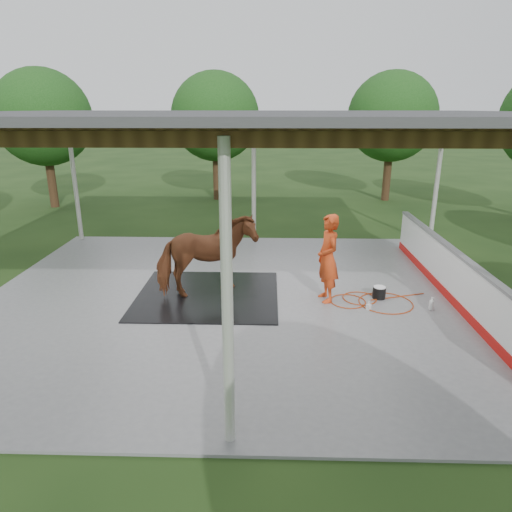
{
  "coord_description": "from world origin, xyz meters",
  "views": [
    {
      "loc": [
        0.48,
        -9.63,
        4.18
      ],
      "look_at": [
        0.21,
        -0.04,
        1.06
      ],
      "focal_mm": 32.0,
      "sensor_mm": 36.0,
      "label": 1
    }
  ],
  "objects_px": {
    "dasher_board": "(453,277)",
    "wash_bucket": "(379,292)",
    "horse": "(206,256)",
    "handler": "(328,258)"
  },
  "relations": [
    {
      "from": "wash_bucket",
      "to": "dasher_board",
      "type": "bearing_deg",
      "value": -1.23
    },
    {
      "from": "dasher_board",
      "to": "wash_bucket",
      "type": "bearing_deg",
      "value": 178.77
    },
    {
      "from": "dasher_board",
      "to": "handler",
      "type": "xyz_separation_m",
      "value": [
        -2.81,
        -0.1,
        0.44
      ]
    },
    {
      "from": "dasher_board",
      "to": "handler",
      "type": "distance_m",
      "value": 2.85
    },
    {
      "from": "horse",
      "to": "handler",
      "type": "height_order",
      "value": "handler"
    },
    {
      "from": "dasher_board",
      "to": "horse",
      "type": "distance_m",
      "value": 5.53
    },
    {
      "from": "horse",
      "to": "handler",
      "type": "xyz_separation_m",
      "value": [
        2.7,
        -0.18,
        0.03
      ]
    },
    {
      "from": "handler",
      "to": "wash_bucket",
      "type": "bearing_deg",
      "value": 82.89
    },
    {
      "from": "dasher_board",
      "to": "wash_bucket",
      "type": "height_order",
      "value": "dasher_board"
    },
    {
      "from": "dasher_board",
      "to": "wash_bucket",
      "type": "xyz_separation_m",
      "value": [
        -1.59,
        0.03,
        -0.4
      ]
    }
  ]
}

